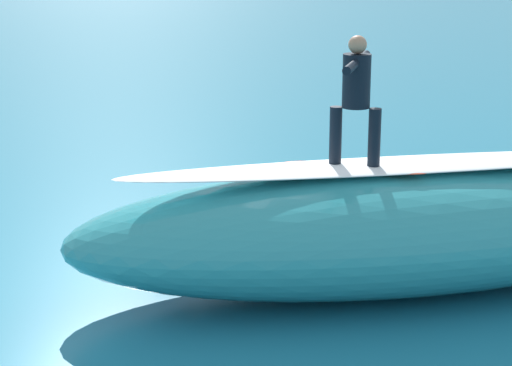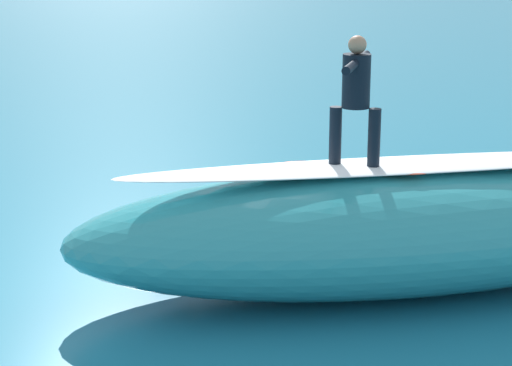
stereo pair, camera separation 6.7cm
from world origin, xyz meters
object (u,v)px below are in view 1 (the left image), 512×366
object	(u,v)px
surfer_riding	(356,91)
surfboard_riding	(354,168)
surfboard_paddling	(171,254)
surfer_paddling	(170,247)

from	to	relation	value
surfer_riding	surfboard_riding	bearing A→B (deg)	-58.62
surfboard_paddling	surfer_riding	bearing A→B (deg)	-117.66
surfboard_riding	surfer_paddling	bearing A→B (deg)	-9.88
surfboard_riding	surfboard_paddling	distance (m)	3.23
surfboard_riding	surfboard_paddling	size ratio (longest dim) A/B	0.96
surfer_riding	surfer_paddling	world-z (taller)	surfer_riding
surfboard_riding	surfer_riding	bearing A→B (deg)	121.38
surfboard_riding	surfboard_paddling	world-z (taller)	surfboard_riding
surfboard_paddling	surfer_paddling	world-z (taller)	surfer_paddling
surfer_riding	surfer_paddling	bearing A→B (deg)	-9.88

